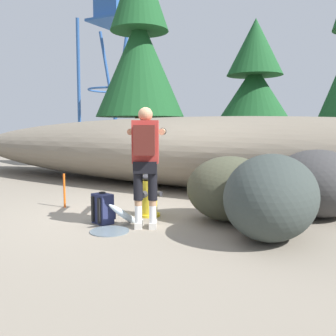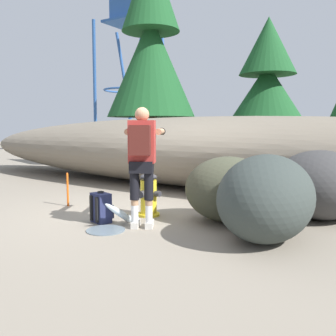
# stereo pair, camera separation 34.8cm
# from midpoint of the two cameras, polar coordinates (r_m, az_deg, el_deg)

# --- Properties ---
(ground_plane) EXTENTS (56.00, 56.00, 0.04)m
(ground_plane) POSITION_cam_midpoint_polar(r_m,az_deg,el_deg) (6.08, -6.89, -7.31)
(ground_plane) COLOR gray
(dirt_embankment) EXTENTS (15.99, 3.20, 1.65)m
(dirt_embankment) POSITION_cam_midpoint_polar(r_m,az_deg,el_deg) (8.61, 5.26, 2.47)
(dirt_embankment) COLOR #756B5B
(dirt_embankment) RESTS_ON ground_plane
(fire_hydrant) EXTENTS (0.44, 0.39, 0.73)m
(fire_hydrant) POSITION_cam_midpoint_polar(r_m,az_deg,el_deg) (5.87, -4.66, -4.27)
(fire_hydrant) COLOR yellow
(fire_hydrant) RESTS_ON ground_plane
(hydrant_water_jet) EXTENTS (0.53, 1.13, 0.60)m
(hydrant_water_jet) POSITION_cam_midpoint_polar(r_m,az_deg,el_deg) (5.37, -8.84, -8.03)
(hydrant_water_jet) COLOR silver
(hydrant_water_jet) RESTS_ON ground_plane
(utility_worker) EXTENTS (0.81, 1.04, 1.68)m
(utility_worker) POSITION_cam_midpoint_polar(r_m,az_deg,el_deg) (5.12, -5.45, 2.41)
(utility_worker) COLOR beige
(utility_worker) RESTS_ON ground_plane
(spare_backpack) EXTENTS (0.34, 0.34, 0.47)m
(spare_backpack) POSITION_cam_midpoint_polar(r_m,az_deg,el_deg) (5.56, -11.81, -6.22)
(spare_backpack) COLOR #23284C
(spare_backpack) RESTS_ON ground_plane
(boulder_large) EXTENTS (1.45, 1.45, 1.06)m
(boulder_large) POSITION_cam_midpoint_polar(r_m,az_deg,el_deg) (6.19, 20.65, -2.23)
(boulder_large) COLOR #393939
(boulder_large) RESTS_ON ground_plane
(boulder_mid) EXTENTS (1.17, 1.52, 1.09)m
(boulder_mid) POSITION_cam_midpoint_polar(r_m,az_deg,el_deg) (4.74, 13.66, -4.41)
(boulder_mid) COLOR #333B38
(boulder_mid) RESTS_ON ground_plane
(boulder_small) EXTENTS (1.64, 1.55, 0.98)m
(boulder_small) POSITION_cam_midpoint_polar(r_m,az_deg,el_deg) (5.59, 7.80, -3.20)
(boulder_small) COLOR #3E4130
(boulder_small) RESTS_ON ground_plane
(boulder_outlier) EXTENTS (0.79, 0.67, 0.46)m
(boulder_outlier) POSITION_cam_midpoint_polar(r_m,az_deg,el_deg) (6.46, 9.24, -4.25)
(boulder_outlier) COLOR #42322C
(boulder_outlier) RESTS_ON ground_plane
(pine_tree_far_left) EXTENTS (2.84, 2.84, 7.08)m
(pine_tree_far_left) POSITION_cam_midpoint_polar(r_m,az_deg,el_deg) (12.31, -5.28, 18.24)
(pine_tree_far_left) COLOR #47331E
(pine_tree_far_left) RESTS_ON ground_plane
(pine_tree_left) EXTENTS (2.83, 2.83, 4.93)m
(pine_tree_left) POSITION_cam_midpoint_polar(r_m,az_deg,el_deg) (12.78, 12.44, 12.40)
(pine_tree_left) COLOR #47331E
(pine_tree_left) RESTS_ON ground_plane
(watchtower) EXTENTS (3.44, 3.44, 9.49)m
(watchtower) POSITION_cam_midpoint_polar(r_m,az_deg,el_deg) (20.04, -8.97, 23.04)
(watchtower) COLOR #285193
(watchtower) RESTS_ON ground_plane
(survey_stake) EXTENTS (0.04, 0.04, 0.60)m
(survey_stake) POSITION_cam_midpoint_polar(r_m,az_deg,el_deg) (6.77, -17.17, -3.36)
(survey_stake) COLOR #E55914
(survey_stake) RESTS_ON ground_plane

